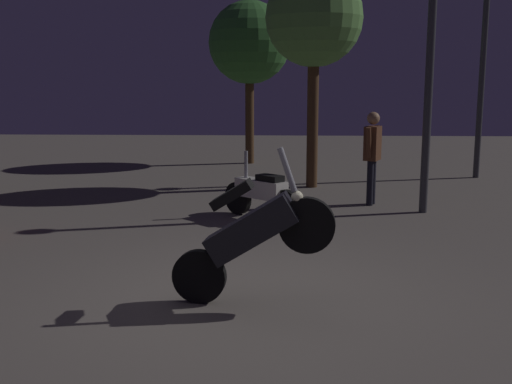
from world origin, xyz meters
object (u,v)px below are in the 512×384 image
Objects in this scene: motorcycle_black_foreground at (251,235)px; motorcycle_white_parked_left at (261,193)px; streetlamp_near at (431,33)px; person_rider_beside at (372,150)px; streetlamp_far at (485,32)px.

motorcycle_black_foreground reaches higher than motorcycle_white_parked_left.
streetlamp_near is at bearing 66.37° from motorcycle_black_foreground.
streetlamp_far is (2.97, 3.42, 2.35)m from person_rider_beside.
motorcycle_black_foreground is 0.31× the size of streetlamp_far.
motorcycle_black_foreground is at bearing -119.34° from streetlamp_far.
streetlamp_far is (2.15, 4.07, 0.33)m from streetlamp_near.
streetlamp_far reaches higher than motorcycle_white_parked_left.
streetlamp_near is (2.81, 0.65, 2.60)m from motorcycle_white_parked_left.
motorcycle_white_parked_left is 0.24× the size of streetlamp_far.
motorcycle_white_parked_left is at bearing -122.51° from person_rider_beside.
motorcycle_black_foreground is at bearing -120.58° from streetlamp_near.
streetlamp_near is at bearing -117.87° from streetlamp_far.
streetlamp_far is at bearing -94.39° from motorcycle_white_parked_left.
motorcycle_white_parked_left is 7.45m from streetlamp_far.
streetlamp_far is at bearing 67.61° from motorcycle_black_foreground.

